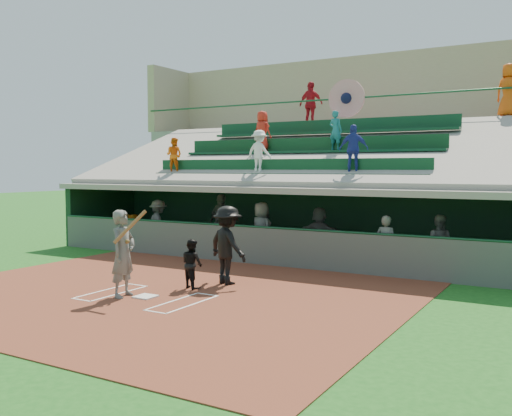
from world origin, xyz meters
The scene contains 21 objects.
ground centered at (0.00, 0.00, 0.00)m, with size 100.00×100.00×0.00m, color #195417.
dirt_slab centered at (0.00, 0.50, 0.01)m, with size 11.00×9.00×0.02m, color maroon.
home_plate centered at (0.00, 0.00, 0.04)m, with size 0.43×0.43×0.03m, color white.
batters_box_chalk centered at (0.00, 0.00, 0.02)m, with size 2.65×1.85×0.01m.
dugout_floor centered at (0.00, 6.75, 0.02)m, with size 16.00×3.50×0.04m, color gray.
concourse_slab centered at (0.00, 13.50, 2.30)m, with size 20.00×3.00×4.60m, color gray.
grandstand centered at (-0.01, 10.51, 2.26)m, with size 20.40×10.40×7.80m.
batter_at_plate centered at (-0.46, -0.19, 0.98)m, with size 0.90×0.80×1.95m.
catcher centered at (0.31, 1.29, 0.60)m, with size 0.56×0.44×1.16m, color black.
home_umpire centered at (0.76, 2.14, 0.98)m, with size 1.23×0.71×1.91m, color black.
dugout_bench centered at (0.16, 7.93, 0.27)m, with size 15.08×0.45×0.45m, color brown.
white_table centered at (-6.37, 6.50, 0.40)m, with size 0.81×0.61×0.71m, color white.
water_cooler centered at (-6.30, 6.57, 0.93)m, with size 0.37×0.37×0.37m, color #C75F0B.
dugout_player_a centered at (-4.53, 5.90, 0.90)m, with size 1.11×0.64×1.71m, color #51534F.
dugout_player_b centered at (-2.42, 6.68, 1.01)m, with size 1.14×0.47×1.95m, color #545651.
dugout_player_c centered at (-0.41, 5.90, 0.92)m, with size 0.86×0.56×1.75m, color #5F625C.
dugout_player_d centered at (1.21, 6.67, 0.85)m, with size 1.50×0.48×1.61m, color #595C56.
dugout_player_e centered at (3.73, 5.31, 0.82)m, with size 0.57×0.37×1.56m, color #545752.
dugout_player_f centered at (4.90, 6.22, 0.82)m, with size 0.76×0.59×1.56m, color #5B5E59.
concourse_staff_a centered at (-1.86, 12.70, 5.54)m, with size 1.11×0.46×1.89m, color #B4141E.
concourse_staff_b centered at (5.87, 12.27, 5.54)m, with size 0.92×0.60×1.88m, color #D14C0C.
Camera 1 is at (8.28, -9.46, 2.85)m, focal length 40.00 mm.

